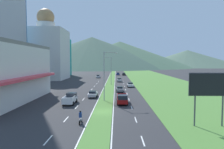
% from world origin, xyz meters
% --- Properties ---
extents(ground_plane, '(600.00, 600.00, 0.00)m').
position_xyz_m(ground_plane, '(0.00, 0.00, 0.00)').
color(ground_plane, '#2D2D30').
extents(grass_median, '(3.20, 240.00, 0.06)m').
position_xyz_m(grass_median, '(0.00, 60.00, 0.03)').
color(grass_median, '#518438').
rests_on(grass_median, ground_plane).
extents(grass_verge_right, '(24.00, 240.00, 0.06)m').
position_xyz_m(grass_verge_right, '(20.60, 60.00, 0.03)').
color(grass_verge_right, '#518438').
rests_on(grass_verge_right, ground_plane).
extents(lane_dash_left_1, '(0.16, 2.80, 0.01)m').
position_xyz_m(lane_dash_left_1, '(-5.10, -12.23, 0.01)').
color(lane_dash_left_1, silver).
rests_on(lane_dash_left_1, ground_plane).
extents(lane_dash_left_2, '(0.16, 2.80, 0.01)m').
position_xyz_m(lane_dash_left_2, '(-5.10, -4.46, 0.01)').
color(lane_dash_left_2, silver).
rests_on(lane_dash_left_2, ground_plane).
extents(lane_dash_left_3, '(0.16, 2.80, 0.01)m').
position_xyz_m(lane_dash_left_3, '(-5.10, 3.31, 0.01)').
color(lane_dash_left_3, silver).
rests_on(lane_dash_left_3, ground_plane).
extents(lane_dash_left_4, '(0.16, 2.80, 0.01)m').
position_xyz_m(lane_dash_left_4, '(-5.10, 11.08, 0.01)').
color(lane_dash_left_4, silver).
rests_on(lane_dash_left_4, ground_plane).
extents(lane_dash_left_5, '(0.16, 2.80, 0.01)m').
position_xyz_m(lane_dash_left_5, '(-5.10, 18.86, 0.01)').
color(lane_dash_left_5, silver).
rests_on(lane_dash_left_5, ground_plane).
extents(lane_dash_left_6, '(0.16, 2.80, 0.01)m').
position_xyz_m(lane_dash_left_6, '(-5.10, 26.63, 0.01)').
color(lane_dash_left_6, silver).
rests_on(lane_dash_left_6, ground_plane).
extents(lane_dash_left_7, '(0.16, 2.80, 0.01)m').
position_xyz_m(lane_dash_left_7, '(-5.10, 34.40, 0.01)').
color(lane_dash_left_7, silver).
rests_on(lane_dash_left_7, ground_plane).
extents(lane_dash_left_8, '(0.16, 2.80, 0.01)m').
position_xyz_m(lane_dash_left_8, '(-5.10, 42.17, 0.01)').
color(lane_dash_left_8, silver).
rests_on(lane_dash_left_8, ground_plane).
extents(lane_dash_left_9, '(0.16, 2.80, 0.01)m').
position_xyz_m(lane_dash_left_9, '(-5.10, 49.94, 0.01)').
color(lane_dash_left_9, silver).
rests_on(lane_dash_left_9, ground_plane).
extents(lane_dash_right_1, '(0.16, 2.80, 0.01)m').
position_xyz_m(lane_dash_right_1, '(5.10, -12.23, 0.01)').
color(lane_dash_right_1, silver).
rests_on(lane_dash_right_1, ground_plane).
extents(lane_dash_right_2, '(0.16, 2.80, 0.01)m').
position_xyz_m(lane_dash_right_2, '(5.10, -4.46, 0.01)').
color(lane_dash_right_2, silver).
rests_on(lane_dash_right_2, ground_plane).
extents(lane_dash_right_3, '(0.16, 2.80, 0.01)m').
position_xyz_m(lane_dash_right_3, '(5.10, 3.31, 0.01)').
color(lane_dash_right_3, silver).
rests_on(lane_dash_right_3, ground_plane).
extents(lane_dash_right_4, '(0.16, 2.80, 0.01)m').
position_xyz_m(lane_dash_right_4, '(5.10, 11.08, 0.01)').
color(lane_dash_right_4, silver).
rests_on(lane_dash_right_4, ground_plane).
extents(lane_dash_right_5, '(0.16, 2.80, 0.01)m').
position_xyz_m(lane_dash_right_5, '(5.10, 18.86, 0.01)').
color(lane_dash_right_5, silver).
rests_on(lane_dash_right_5, ground_plane).
extents(lane_dash_right_6, '(0.16, 2.80, 0.01)m').
position_xyz_m(lane_dash_right_6, '(5.10, 26.63, 0.01)').
color(lane_dash_right_6, silver).
rests_on(lane_dash_right_6, ground_plane).
extents(lane_dash_right_7, '(0.16, 2.80, 0.01)m').
position_xyz_m(lane_dash_right_7, '(5.10, 34.40, 0.01)').
color(lane_dash_right_7, silver).
rests_on(lane_dash_right_7, ground_plane).
extents(lane_dash_right_8, '(0.16, 2.80, 0.01)m').
position_xyz_m(lane_dash_right_8, '(5.10, 42.17, 0.01)').
color(lane_dash_right_8, silver).
rests_on(lane_dash_right_8, ground_plane).
extents(lane_dash_right_9, '(0.16, 2.80, 0.01)m').
position_xyz_m(lane_dash_right_9, '(5.10, 49.94, 0.01)').
color(lane_dash_right_9, silver).
rests_on(lane_dash_right_9, ground_plane).
extents(edge_line_median_left, '(0.16, 240.00, 0.01)m').
position_xyz_m(edge_line_median_left, '(-1.75, 60.00, 0.01)').
color(edge_line_median_left, silver).
rests_on(edge_line_median_left, ground_plane).
extents(edge_line_median_right, '(0.16, 240.00, 0.01)m').
position_xyz_m(edge_line_median_right, '(1.75, 60.00, 0.01)').
color(edge_line_median_right, silver).
rests_on(edge_line_median_right, ground_plane).
extents(domed_building, '(18.17, 18.17, 32.99)m').
position_xyz_m(domed_building, '(-30.67, 61.11, 13.10)').
color(domed_building, silver).
rests_on(domed_building, ground_plane).
extents(midrise_colored, '(15.89, 15.89, 21.64)m').
position_xyz_m(midrise_colored, '(-33.43, 82.87, 10.82)').
color(midrise_colored, teal).
rests_on(midrise_colored, ground_plane).
extents(hill_far_left, '(224.43, 224.43, 41.82)m').
position_xyz_m(hill_far_left, '(-31.13, 244.22, 20.91)').
color(hill_far_left, '#3D5647').
rests_on(hill_far_left, ground_plane).
extents(hill_far_center, '(201.66, 201.66, 36.84)m').
position_xyz_m(hill_far_center, '(7.44, 256.22, 18.42)').
color(hill_far_center, '#47664C').
rests_on(hill_far_center, ground_plane).
extents(hill_far_right, '(159.07, 159.07, 25.84)m').
position_xyz_m(hill_far_right, '(113.04, 282.40, 12.92)').
color(hill_far_right, '#516B56').
rests_on(hill_far_right, ground_plane).
extents(street_lamp_near, '(2.99, 0.37, 10.54)m').
position_xyz_m(street_lamp_near, '(-0.04, 9.48, 5.99)').
color(street_lamp_near, '#99999E').
rests_on(street_lamp_near, ground_plane).
extents(street_lamp_mid, '(2.82, 0.42, 10.07)m').
position_xyz_m(street_lamp_mid, '(0.17, 39.17, 5.73)').
color(street_lamp_mid, '#99999E').
rests_on(street_lamp_mid, ground_plane).
extents(billboard_roadside, '(5.30, 0.28, 7.03)m').
position_xyz_m(billboard_roadside, '(14.26, -7.33, 5.23)').
color(billboard_roadside, '#4C4C51').
rests_on(billboard_roadside, ground_plane).
extents(car_0, '(2.04, 4.65, 1.49)m').
position_xyz_m(car_0, '(6.96, 88.17, 0.76)').
color(car_0, black).
rests_on(car_0, ground_plane).
extents(car_1, '(1.93, 4.26, 1.44)m').
position_xyz_m(car_1, '(3.27, 22.45, 0.74)').
color(car_1, slate).
rests_on(car_1, ground_plane).
extents(car_2, '(2.04, 4.30, 1.47)m').
position_xyz_m(car_2, '(6.91, 32.99, 0.75)').
color(car_2, silver).
rests_on(car_2, ground_plane).
extents(car_3, '(1.91, 4.48, 1.57)m').
position_xyz_m(car_3, '(3.41, 89.78, 0.79)').
color(car_3, navy).
rests_on(car_3, ground_plane).
extents(car_4, '(1.86, 4.22, 1.60)m').
position_xyz_m(car_4, '(-6.96, 68.87, 0.80)').
color(car_4, silver).
rests_on(car_4, ground_plane).
extents(car_5, '(2.03, 4.10, 1.50)m').
position_xyz_m(car_5, '(3.62, 49.46, 0.77)').
color(car_5, '#B2B2B7').
rests_on(car_5, ground_plane).
extents(car_6, '(1.99, 4.28, 1.49)m').
position_xyz_m(car_6, '(-3.27, 13.76, 0.76)').
color(car_6, '#B2B2B7').
rests_on(car_6, ground_plane).
extents(pickup_truck_0, '(2.18, 5.40, 2.00)m').
position_xyz_m(pickup_truck_0, '(3.47, 6.34, 0.98)').
color(pickup_truck_0, maroon).
rests_on(pickup_truck_0, ground_plane).
extents(pickup_truck_1, '(2.18, 5.40, 2.00)m').
position_xyz_m(pickup_truck_1, '(-6.98, 6.55, 0.98)').
color(pickup_truck_1, silver).
rests_on(pickup_truck_1, ground_plane).
extents(motorcycle_rider, '(0.36, 2.00, 1.80)m').
position_xyz_m(motorcycle_rider, '(-2.63, -6.35, 0.75)').
color(motorcycle_rider, black).
rests_on(motorcycle_rider, ground_plane).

